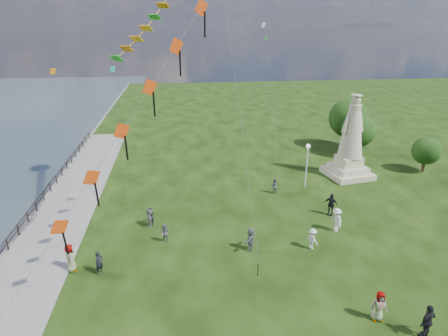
{
  "coord_description": "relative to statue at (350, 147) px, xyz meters",
  "views": [
    {
      "loc": [
        -4.2,
        -16.32,
        14.83
      ],
      "look_at": [
        -1.0,
        8.0,
        5.5
      ],
      "focal_mm": 30.0,
      "sensor_mm": 36.0,
      "label": 1
    }
  ],
  "objects": [
    {
      "name": "person_4",
      "position": [
        -7.41,
        -19.92,
        -2.34
      ],
      "size": [
        0.93,
        0.65,
        1.78
      ],
      "primitive_type": "imported",
      "rotation": [
        0.0,
        0.0,
        -0.14
      ],
      "color": "#595960",
      "rests_on": "ground"
    },
    {
      "name": "person_10",
      "position": [
        -24.8,
        -13.27,
        -2.27
      ],
      "size": [
        0.89,
        1.09,
        1.93
      ],
      "primitive_type": "imported",
      "rotation": [
        0.0,
        0.0,
        1.95
      ],
      "color": "#595960",
      "rests_on": "ground"
    },
    {
      "name": "person_1",
      "position": [
        -18.82,
        -10.65,
        -2.5
      ],
      "size": [
        0.83,
        0.69,
        1.46
      ],
      "primitive_type": "imported",
      "rotation": [
        0.0,
        0.0,
        -0.41
      ],
      "color": "#595960",
      "rests_on": "ground"
    },
    {
      "name": "person_11",
      "position": [
        -12.89,
        -12.41,
        -2.37
      ],
      "size": [
        1.34,
        1.73,
        1.72
      ],
      "primitive_type": "imported",
      "rotation": [
        0.0,
        0.0,
        4.24
      ],
      "color": "#595960",
      "rests_on": "ground"
    },
    {
      "name": "person_6",
      "position": [
        -20.0,
        -7.98,
        -2.46
      ],
      "size": [
        0.59,
        0.42,
        1.55
      ],
      "primitive_type": "imported",
      "rotation": [
        0.0,
        0.0,
        -0.08
      ],
      "color": "black",
      "rests_on": "ground"
    },
    {
      "name": "person_2",
      "position": [
        -8.5,
        -12.8,
        -2.45
      ],
      "size": [
        0.9,
        1.13,
        1.56
      ],
      "primitive_type": "imported",
      "rotation": [
        0.0,
        0.0,
        2.01
      ],
      "color": "silver",
      "rests_on": "ground"
    },
    {
      "name": "waterfront",
      "position": [
        -28.72,
        -9.36,
        -3.29
      ],
      "size": [
        200.0,
        200.0,
        1.51
      ],
      "color": "#2D3E44",
      "rests_on": "ground"
    },
    {
      "name": "person_9",
      "position": [
        -5.22,
        -8.12,
        -2.26
      ],
      "size": [
        1.23,
        1.2,
        1.94
      ],
      "primitive_type": "imported",
      "rotation": [
        0.0,
        0.0,
        -0.75
      ],
      "color": "black",
      "rests_on": "ground"
    },
    {
      "name": "person_7",
      "position": [
        -8.77,
        -3.17,
        -2.5
      ],
      "size": [
        0.76,
        0.54,
        1.45
      ],
      "primitive_type": "imported",
      "rotation": [
        0.0,
        0.0,
        2.99
      ],
      "color": "#595960",
      "rests_on": "ground"
    },
    {
      "name": "statue",
      "position": [
        0.0,
        0.0,
        0.0
      ],
      "size": [
        4.82,
        4.82,
        8.55
      ],
      "rotation": [
        0.0,
        0.0,
        0.16
      ],
      "color": "tan",
      "rests_on": "ground"
    },
    {
      "name": "small_kites",
      "position": [
        -9.99,
        4.12,
        11.25
      ],
      "size": [
        30.75,
        18.06,
        32.34
      ],
      "color": "#1CACA5",
      "rests_on": "ground"
    },
    {
      "name": "red_kite_train",
      "position": [
        -20.0,
        -13.74,
        6.91
      ],
      "size": [
        11.59,
        9.35,
        16.37
      ],
      "color": "black",
      "rests_on": "ground"
    },
    {
      "name": "tree_row",
      "position": [
        4.51,
        7.02,
        0.29
      ],
      "size": [
        8.63,
        13.09,
        6.39
      ],
      "color": "#382314",
      "rests_on": "ground"
    },
    {
      "name": "person_5",
      "position": [
        -20.09,
        -8.05,
        -2.48
      ],
      "size": [
        0.63,
        1.41,
        1.5
      ],
      "primitive_type": "imported",
      "rotation": [
        0.0,
        0.0,
        1.55
      ],
      "color": "#595960",
      "rests_on": "ground"
    },
    {
      "name": "person_8",
      "position": [
        -5.85,
        -10.69,
        -2.27
      ],
      "size": [
        0.86,
        1.33,
        1.91
      ],
      "primitive_type": "imported",
      "rotation": [
        0.0,
        0.0,
        -1.37
      ],
      "color": "silver",
      "rests_on": "ground"
    },
    {
      "name": "lamppost",
      "position": [
        -5.4,
        -2.32,
        -0.03
      ],
      "size": [
        0.41,
        0.41,
        4.44
      ],
      "color": "silver",
      "rests_on": "ground"
    },
    {
      "name": "person_3",
      "position": [
        -5.62,
        -21.35,
        -2.26
      ],
      "size": [
        1.28,
        1.0,
        1.95
      ],
      "primitive_type": "imported",
      "rotation": [
        0.0,
        0.0,
        3.56
      ],
      "color": "black",
      "rests_on": "ground"
    },
    {
      "name": "person_0",
      "position": [
        -22.93,
        -13.8,
        -2.43
      ],
      "size": [
        0.66,
        0.69,
        1.59
      ],
      "primitive_type": "imported",
      "rotation": [
        0.0,
        0.0,
        0.89
      ],
      "color": "black",
      "rests_on": "ground"
    }
  ]
}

